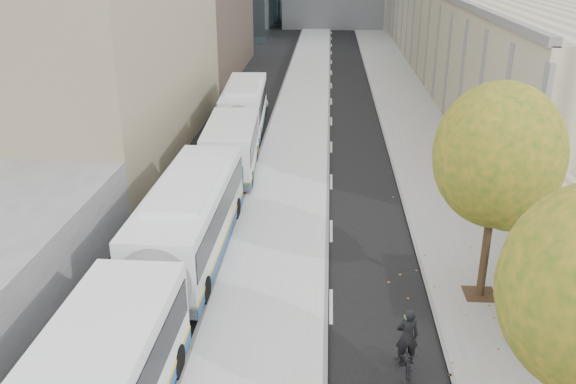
# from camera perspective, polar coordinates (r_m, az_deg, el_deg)

# --- Properties ---
(bus_platform) EXTENTS (4.25, 150.00, 0.15)m
(bus_platform) POSITION_cam_1_polar(r_m,az_deg,el_deg) (42.64, 1.06, 6.42)
(bus_platform) COLOR silver
(bus_platform) RESTS_ON ground
(sidewalk) EXTENTS (4.75, 150.00, 0.08)m
(sidewalk) POSITION_cam_1_polar(r_m,az_deg,el_deg) (43.04, 11.82, 6.06)
(sidewalk) COLOR gray
(sidewalk) RESTS_ON ground
(building_tan) EXTENTS (18.00, 92.00, 8.00)m
(building_tan) POSITION_cam_1_polar(r_m,az_deg,el_deg) (72.57, 18.31, 14.98)
(building_tan) COLOR gray
(building_tan) RESTS_ON ground
(bus_shelter) EXTENTS (1.90, 4.40, 2.53)m
(bus_shelter) POSITION_cam_1_polar(r_m,az_deg,el_deg) (20.83, 24.99, -6.84)
(bus_shelter) COLOR #383A3F
(bus_shelter) RESTS_ON sidewalk
(tree_c) EXTENTS (4.20, 4.20, 7.28)m
(tree_c) POSITION_cam_1_polar(r_m,az_deg,el_deg) (20.79, 19.09, 3.24)
(tree_c) COLOR black
(tree_c) RESTS_ON sidewalk
(bus_near) EXTENTS (2.85, 18.14, 3.02)m
(bus_near) POSITION_cam_1_polar(r_m,az_deg,el_deg) (20.67, -11.63, -7.00)
(bus_near) COLOR white
(bus_near) RESTS_ON ground
(bus_far) EXTENTS (3.45, 17.40, 2.88)m
(bus_far) POSITION_cam_1_polar(r_m,az_deg,el_deg) (37.81, -4.54, 6.68)
(bus_far) COLOR white
(bus_far) RESTS_ON ground
(cyclist) EXTENTS (0.69, 1.80, 2.25)m
(cyclist) POSITION_cam_1_polar(r_m,az_deg,el_deg) (18.16, 10.97, -14.48)
(cyclist) COLOR black
(cyclist) RESTS_ON ground
(distant_car) EXTENTS (2.53, 3.82, 1.21)m
(distant_car) POSITION_cam_1_polar(r_m,az_deg,el_deg) (48.34, -3.08, 8.91)
(distant_car) COLOR silver
(distant_car) RESTS_ON ground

